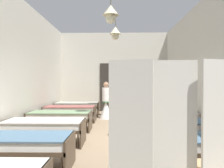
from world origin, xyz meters
TOP-DOWN VIEW (x-y plane):
  - ground_plane at (0.00, 0.00)m, footprint 5.92×11.11m
  - room_shell at (-0.00, 1.17)m, footprint 5.72×10.71m
  - bed_left_row_1 at (-1.61, -2.28)m, footprint 1.90×0.84m
  - bed_right_row_1 at (1.61, -2.28)m, footprint 1.90×0.84m
  - bed_left_row_2 at (-1.61, -0.76)m, footprint 1.90×0.84m
  - bed_right_row_2 at (1.61, -0.76)m, footprint 1.90×0.84m
  - bed_left_row_3 at (-1.61, 0.76)m, footprint 1.90×0.84m
  - bed_right_row_3 at (1.61, 0.76)m, footprint 1.90×0.84m
  - bed_left_row_4 at (-1.61, 2.28)m, footprint 1.90×0.84m
  - bed_right_row_4 at (1.61, 2.28)m, footprint 1.90×0.84m
  - bed_left_row_5 at (-1.61, 3.80)m, footprint 1.90×0.84m
  - bed_right_row_5 at (1.61, 3.80)m, footprint 1.90×0.84m
  - nurse_near_aisle at (0.43, -0.24)m, footprint 0.52×0.52m
  - nurse_mid_aisle at (-0.30, 2.96)m, footprint 0.52×0.52m
  - potted_plant at (-0.28, 3.82)m, footprint 0.44×0.44m
  - privacy_screen at (0.66, -4.00)m, footprint 1.25×0.16m

SIDE VIEW (x-z plane):
  - ground_plane at x=0.00m, z-range -0.10..0.00m
  - bed_left_row_1 at x=-1.61m, z-range 0.15..0.73m
  - bed_right_row_1 at x=1.61m, z-range 0.15..0.73m
  - bed_left_row_2 at x=-1.61m, z-range 0.15..0.73m
  - bed_right_row_2 at x=1.61m, z-range 0.15..0.73m
  - bed_left_row_3 at x=-1.61m, z-range 0.15..0.73m
  - bed_right_row_3 at x=1.61m, z-range 0.15..0.73m
  - bed_left_row_4 at x=-1.61m, z-range 0.15..0.73m
  - bed_right_row_4 at x=1.61m, z-range 0.15..0.73m
  - bed_left_row_5 at x=-1.61m, z-range 0.15..0.73m
  - bed_right_row_5 at x=1.61m, z-range 0.15..0.73m
  - nurse_near_aisle at x=0.43m, z-range -0.21..1.27m
  - nurse_mid_aisle at x=-0.30m, z-range -0.21..1.27m
  - potted_plant at x=-0.28m, z-range 0.12..1.32m
  - privacy_screen at x=0.66m, z-range 0.00..1.70m
  - room_shell at x=0.00m, z-range 0.01..3.95m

